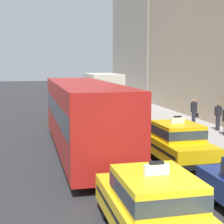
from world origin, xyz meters
TOP-DOWN VIEW (x-y plane):
  - lane_stripe_left_right at (0.00, 20.00)m, footprint 0.14×80.00m
  - sidewalk_curb at (5.60, 15.00)m, footprint 4.00×90.00m
  - taxi_left_nearest at (-1.42, 1.63)m, footprint 1.85×4.57m
  - bus_left_second at (-1.72, 10.34)m, footprint 2.59×11.22m
  - taxi_left_third at (-1.76, 19.38)m, footprint 1.95×4.61m
  - taxi_right_second at (1.76, 7.94)m, footprint 1.89×4.59m
  - taxi_right_third at (1.58, 14.38)m, footprint 1.86×4.58m
  - box_truck_right_fourth at (1.52, 22.70)m, footprint 2.34×6.98m
  - pedestrian_near_crosswalk at (6.19, 15.54)m, footprint 0.47×0.24m
  - pedestrian_by_storefront at (6.68, 13.37)m, footprint 0.36×0.24m

SIDE VIEW (x-z plane):
  - lane_stripe_left_right at x=0.00m, z-range 0.00..0.01m
  - sidewalk_curb at x=5.60m, z-range 0.00..0.15m
  - taxi_left_nearest at x=-1.42m, z-range -0.10..1.86m
  - taxi_left_third at x=-1.76m, z-range -0.10..1.86m
  - taxi_right_second at x=1.76m, z-range -0.10..1.86m
  - taxi_right_third at x=1.58m, z-range -0.10..1.86m
  - pedestrian_by_storefront at x=6.68m, z-range 0.16..1.78m
  - pedestrian_near_crosswalk at x=6.19m, z-range 0.15..1.81m
  - box_truck_right_fourth at x=1.52m, z-range 0.14..3.41m
  - bus_left_second at x=-1.72m, z-range 0.21..3.43m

